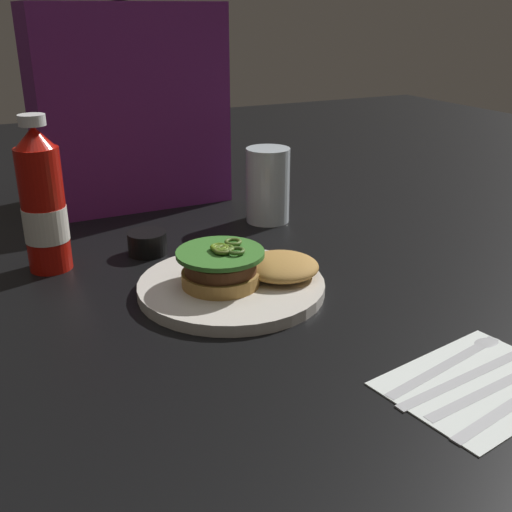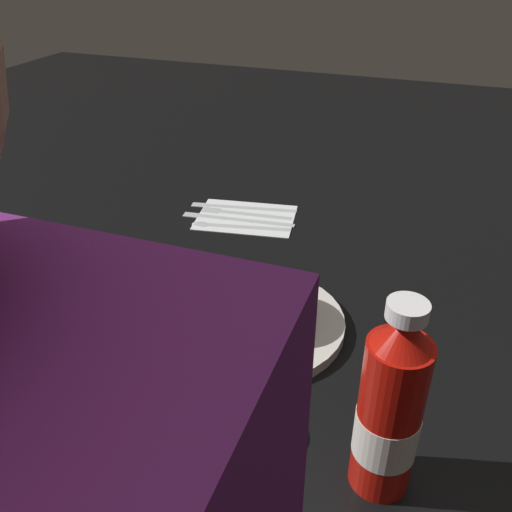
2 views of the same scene
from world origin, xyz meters
name	(u,v)px [view 1 (image 1 of 2)]	position (x,y,z in m)	size (l,w,h in m)	color
ground_plane	(231,304)	(0.00, 0.00, 0.00)	(3.00, 3.00, 0.00)	black
dinner_plate	(231,286)	(0.02, 0.03, 0.01)	(0.24, 0.24, 0.02)	silver
burger_sandwich	(244,267)	(0.03, 0.03, 0.04)	(0.19, 0.12, 0.05)	#B0803D
ketchup_bottle	(43,205)	(-0.18, 0.22, 0.10)	(0.06, 0.06, 0.22)	#B9130A
water_glass	(268,185)	(0.19, 0.27, 0.06)	(0.08, 0.08, 0.13)	silver
condiment_cup	(147,243)	(-0.04, 0.21, 0.02)	(0.06, 0.06, 0.03)	black
napkin	(479,383)	(0.15, -0.27, 0.00)	(0.18, 0.13, 0.00)	white
fork_utensil	(503,381)	(0.17, -0.28, 0.00)	(0.18, 0.04, 0.00)	silver
steak_knife	(485,366)	(0.17, -0.26, 0.00)	(0.22, 0.04, 0.00)	silver
spoon_utensil	(462,354)	(0.17, -0.23, 0.00)	(0.18, 0.05, 0.00)	silver
diner_person	(125,78)	(0.02, 0.50, 0.23)	(0.34, 0.18, 0.53)	#68216A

